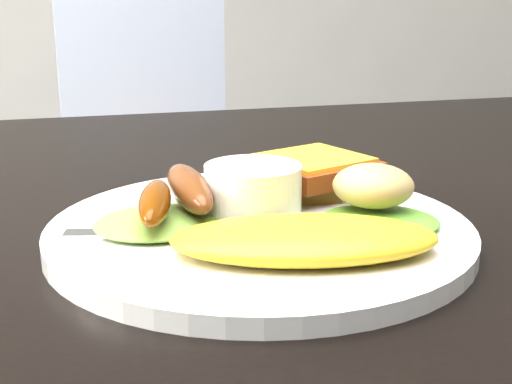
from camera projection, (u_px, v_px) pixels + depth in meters
dining_table at (276, 206)px, 0.63m from camera, size 1.20×0.80×0.04m
dining_chair at (159, 214)px, 1.53m from camera, size 0.39×0.39×0.04m
person at (336, 50)px, 1.35m from camera, size 0.62×0.45×1.61m
plate at (260, 232)px, 0.49m from camera, size 0.29×0.29×0.01m
lettuce_left at (158, 222)px, 0.48m from camera, size 0.10×0.10×0.01m
lettuce_right at (379, 220)px, 0.48m from camera, size 0.10×0.10×0.01m
omelette at (305, 239)px, 0.43m from camera, size 0.17×0.11×0.02m
sausage_a at (155, 202)px, 0.46m from camera, size 0.04×0.09×0.02m
sausage_b at (189, 188)px, 0.50m from camera, size 0.03×0.10×0.03m
ramekin at (253, 193)px, 0.49m from camera, size 0.07×0.07×0.04m
toast_a at (278, 185)px, 0.56m from camera, size 0.09×0.09×0.01m
toast_b at (314, 169)px, 0.55m from camera, size 0.10×0.10×0.01m
potato_salad at (373, 186)px, 0.49m from camera, size 0.07×0.07×0.03m
fork at (197, 234)px, 0.46m from camera, size 0.17×0.05×0.00m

